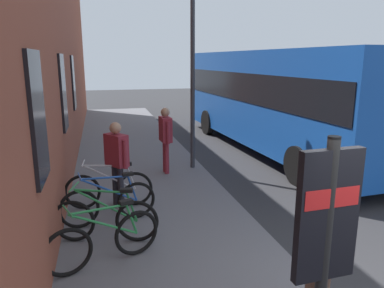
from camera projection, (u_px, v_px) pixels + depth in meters
name	position (u px, v px, depth m)	size (l,w,h in m)	color
ground	(247.00, 177.00, 9.80)	(60.00, 60.00, 0.00)	#2D2D30
sidewalk_pavement	(137.00, 162.00, 11.02)	(24.00, 3.50, 0.12)	slate
station_facade	(56.00, 9.00, 10.46)	(22.00, 0.65, 8.98)	brown
bicycle_end_of_row	(104.00, 240.00, 5.33)	(0.71, 1.69, 0.97)	black
bicycle_far_end	(106.00, 219.00, 6.01)	(0.60, 1.73, 0.97)	black
bicycle_beside_lamp	(109.00, 203.00, 6.71)	(0.49, 1.76, 0.97)	black
bicycle_under_window	(110.00, 189.00, 7.43)	(0.48, 1.77, 0.97)	black
transit_info_sign	(326.00, 233.00, 2.94)	(0.12, 0.55, 2.40)	black
city_bus	(275.00, 95.00, 12.25)	(10.62, 3.10, 3.35)	#1951B2
pedestrian_crossing_street	(321.00, 239.00, 3.88)	(0.67, 0.34, 1.80)	brown
pedestrian_near_bus	(117.00, 156.00, 7.36)	(0.57, 0.49, 1.75)	#26262D
pedestrian_by_facade	(166.00, 134.00, 9.56)	(0.66, 0.28, 1.74)	maroon
street_lamp	(193.00, 49.00, 9.55)	(0.28, 0.28, 5.49)	#333338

